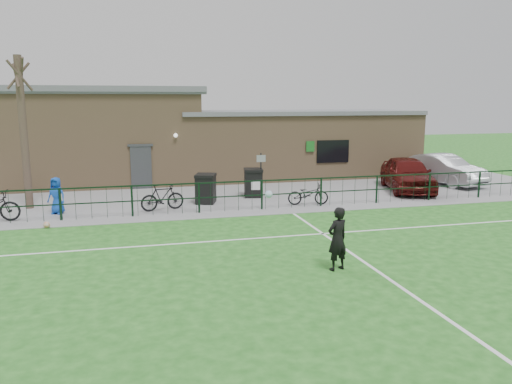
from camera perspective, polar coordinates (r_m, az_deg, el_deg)
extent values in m
plane|color=#1E5E1B|center=(12.23, 5.85, -10.17)|extent=(90.00, 90.00, 0.00)
cube|color=gray|center=(24.93, -4.80, 0.53)|extent=(34.00, 13.00, 0.02)
cube|color=white|center=(19.44, -2.03, -2.30)|extent=(28.00, 0.10, 0.01)
cube|color=white|center=(15.86, 0.89, -5.25)|extent=(28.00, 0.10, 0.01)
cube|color=white|center=(13.02, 14.26, -9.14)|extent=(0.10, 16.00, 0.01)
cube|color=black|center=(19.51, -2.16, -0.47)|extent=(28.00, 0.10, 1.20)
cylinder|color=#423228|center=(21.65, -25.02, 6.06)|extent=(0.30, 0.30, 6.00)
cube|color=black|center=(21.04, -5.77, 0.28)|extent=(1.00, 1.06, 1.15)
cube|color=black|center=(22.35, -0.32, 0.96)|extent=(0.91, 1.00, 1.17)
cylinder|color=black|center=(21.96, 0.56, 1.88)|extent=(0.08, 0.08, 2.00)
imported|color=#4D0F0D|center=(24.89, 16.90, 2.01)|extent=(3.22, 5.10, 1.62)
imported|color=#B7B9BF|center=(27.50, 20.58, 2.45)|extent=(2.67, 4.87, 1.52)
imported|color=black|center=(19.89, -10.65, -0.60)|extent=(1.80, 0.87, 1.04)
imported|color=black|center=(20.73, 5.98, -0.25)|extent=(1.76, 0.84, 0.89)
imported|color=#1347B4|center=(20.41, -21.84, -0.38)|extent=(0.81, 0.69, 1.41)
imported|color=black|center=(12.90, 9.29, -5.31)|extent=(0.70, 0.57, 1.65)
sphere|color=white|center=(14.65, 1.47, -0.26)|extent=(0.22, 0.22, 0.22)
sphere|color=silver|center=(18.46, -22.80, -3.47)|extent=(0.23, 0.23, 0.23)
cube|color=#A07F59|center=(27.64, -5.88, 5.13)|extent=(24.00, 5.00, 3.50)
cube|color=#A07F59|center=(27.33, -19.21, 9.49)|extent=(11.52, 5.00, 1.20)
cube|color=slate|center=(27.33, -19.31, 10.99)|extent=(12.02, 5.40, 0.28)
cube|color=slate|center=(28.78, 4.64, 9.05)|extent=(13.44, 5.30, 0.22)
cube|color=#383A3D|center=(24.92, -12.98, 2.72)|extent=(1.00, 0.08, 2.10)
cube|color=black|center=(26.97, 8.77, 4.61)|extent=(1.80, 0.08, 1.20)
cube|color=#19661E|center=(26.42, 6.22, 5.20)|extent=(0.45, 0.04, 0.55)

